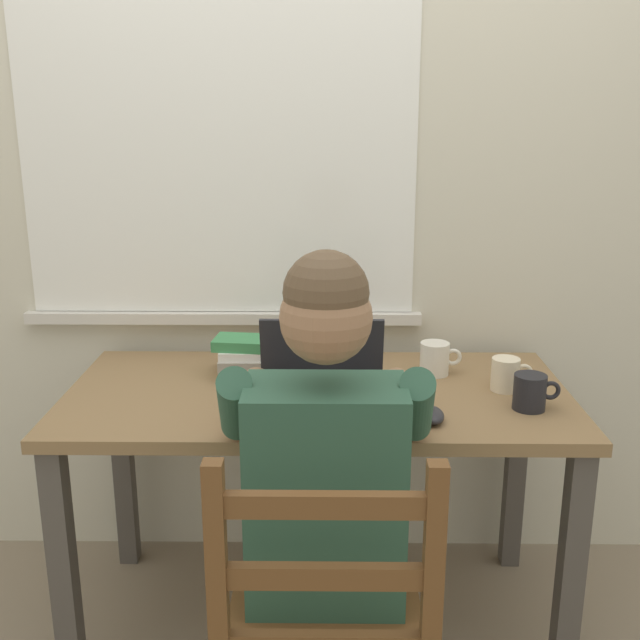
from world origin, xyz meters
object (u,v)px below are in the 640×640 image
(desk, at_px, (318,424))
(computer_mouse, at_px, (432,415))
(coffee_mug_spare, at_px, (506,374))
(landscape_photo_print, at_px, (351,373))
(laptop, at_px, (321,391))
(coffee_mug_white, at_px, (435,359))
(coffee_mug_dark, at_px, (531,392))
(seated_person, at_px, (326,481))
(book_stack_main, at_px, (249,356))

(desk, xyz_separation_m, computer_mouse, (0.29, -0.22, 0.12))
(coffee_mug_spare, bearing_deg, landscape_photo_print, 163.08)
(laptop, bearing_deg, landscape_photo_print, 73.50)
(desk, height_order, computer_mouse, computer_mouse)
(desk, relative_size, landscape_photo_print, 10.85)
(landscape_photo_print, bearing_deg, computer_mouse, -56.43)
(desk, relative_size, coffee_mug_spare, 12.12)
(coffee_mug_white, xyz_separation_m, coffee_mug_spare, (0.18, -0.13, -0.00))
(laptop, height_order, computer_mouse, laptop)
(desk, xyz_separation_m, coffee_mug_spare, (0.53, 0.01, 0.15))
(landscape_photo_print, bearing_deg, coffee_mug_spare, -12.28)
(coffee_mug_dark, distance_m, landscape_photo_print, 0.54)
(seated_person, xyz_separation_m, computer_mouse, (0.27, 0.21, 0.08))
(desk, distance_m, computer_mouse, 0.38)
(coffee_mug_spare, bearing_deg, coffee_mug_dark, -76.79)
(coffee_mug_white, distance_m, book_stack_main, 0.55)
(coffee_mug_spare, distance_m, book_stack_main, 0.75)
(seated_person, bearing_deg, desk, 93.37)
(desk, bearing_deg, seated_person, -86.63)
(coffee_mug_dark, xyz_separation_m, book_stack_main, (-0.77, 0.26, 0.01))
(coffee_mug_dark, bearing_deg, coffee_mug_white, 128.63)
(seated_person, bearing_deg, coffee_mug_spare, 40.42)
(desk, xyz_separation_m, book_stack_main, (-0.21, 0.13, 0.16))
(seated_person, xyz_separation_m, coffee_mug_white, (0.32, 0.56, 0.11))
(book_stack_main, bearing_deg, desk, -32.70)
(book_stack_main, relative_size, landscape_photo_print, 1.64)
(desk, distance_m, coffee_mug_dark, 0.60)
(landscape_photo_print, bearing_deg, seated_person, -92.73)
(desk, bearing_deg, coffee_mug_white, 21.53)
(landscape_photo_print, bearing_deg, coffee_mug_white, 4.10)
(laptop, relative_size, coffee_mug_dark, 2.67)
(computer_mouse, distance_m, book_stack_main, 0.61)
(desk, distance_m, book_stack_main, 0.29)
(landscape_photo_print, bearing_deg, desk, -120.25)
(book_stack_main, bearing_deg, seated_person, -67.44)
(coffee_mug_white, height_order, landscape_photo_print, coffee_mug_white)
(desk, distance_m, landscape_photo_print, 0.20)
(laptop, bearing_deg, coffee_mug_dark, 1.78)
(computer_mouse, height_order, coffee_mug_spare, coffee_mug_spare)
(desk, xyz_separation_m, landscape_photo_print, (0.10, 0.14, 0.10))
(seated_person, relative_size, computer_mouse, 12.42)
(coffee_mug_white, bearing_deg, computer_mouse, -98.82)
(coffee_mug_spare, height_order, book_stack_main, book_stack_main)
(coffee_mug_white, height_order, coffee_mug_dark, coffee_mug_white)
(seated_person, relative_size, book_stack_main, 5.81)
(desk, xyz_separation_m, coffee_mug_dark, (0.56, -0.13, 0.15))
(laptop, distance_m, landscape_photo_print, 0.30)
(coffee_mug_spare, bearing_deg, seated_person, -139.58)
(desk, relative_size, seated_person, 1.14)
(coffee_mug_dark, relative_size, book_stack_main, 0.58)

